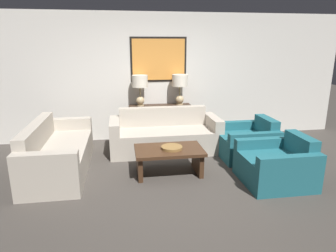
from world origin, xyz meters
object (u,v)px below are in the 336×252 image
object	(u,v)px
decorative_bowl	(172,148)
armchair_near_back_wall	(247,143)
table_lamp_left	(140,85)
console_table	(160,123)
coffee_table	(169,156)
table_lamp_right	(180,84)
couch_by_back_wall	(165,136)
armchair_near_camera	(277,166)
couch_by_side	(58,154)

from	to	relation	value
decorative_bowl	armchair_near_back_wall	xyz separation A→B (m)	(1.50, 0.56, -0.18)
table_lamp_left	decorative_bowl	bearing A→B (deg)	-78.52
console_table	armchair_near_back_wall	world-z (taller)	console_table
armchair_near_back_wall	coffee_table	bearing A→B (deg)	-160.57
table_lamp_left	decorative_bowl	distance (m)	1.98
table_lamp_right	couch_by_back_wall	world-z (taller)	table_lamp_right
decorative_bowl	armchair_near_camera	xyz separation A→B (m)	(1.50, -0.53, -0.18)
couch_by_back_wall	armchair_near_camera	distance (m)	2.19
couch_by_back_wall	table_lamp_right	bearing A→B (deg)	58.25
decorative_bowl	armchair_near_back_wall	distance (m)	1.61
table_lamp_right	armchair_near_back_wall	distance (m)	1.86
couch_by_back_wall	armchair_near_back_wall	bearing A→B (deg)	-21.02
console_table	decorative_bowl	bearing A→B (deg)	-91.74
armchair_near_back_wall	armchair_near_camera	distance (m)	1.09
console_table	armchair_near_back_wall	size ratio (longest dim) A/B	1.38
decorative_bowl	armchair_near_back_wall	bearing A→B (deg)	20.41
table_lamp_left	coffee_table	distance (m)	2.01
console_table	couch_by_back_wall	bearing A→B (deg)	-90.00
table_lamp_right	coffee_table	bearing A→B (deg)	-106.16
armchair_near_back_wall	armchair_near_camera	size ratio (longest dim) A/B	1.00
armchair_near_back_wall	couch_by_side	bearing A→B (deg)	-177.76
couch_by_back_wall	armchair_near_camera	bearing A→B (deg)	-48.67
couch_by_back_wall	decorative_bowl	bearing A→B (deg)	-92.80
decorative_bowl	couch_by_side	bearing A→B (deg)	166.69
console_table	couch_by_side	distance (m)	2.31
coffee_table	decorative_bowl	xyz separation A→B (m)	(0.04, -0.01, 0.14)
console_table	couch_by_side	bearing A→B (deg)	-143.93
couch_by_side	armchair_near_camera	xyz separation A→B (m)	(3.31, -0.96, -0.03)
decorative_bowl	armchair_near_camera	distance (m)	1.60
table_lamp_right	armchair_near_camera	xyz separation A→B (m)	(1.03, -2.32, -0.94)
console_table	armchair_near_camera	xyz separation A→B (m)	(1.44, -2.32, -0.12)
couch_by_back_wall	decorative_bowl	distance (m)	1.12
couch_by_side	coffee_table	xyz separation A→B (m)	(1.77, -0.41, 0.02)
table_lamp_right	coffee_table	xyz separation A→B (m)	(-0.51, -1.77, -0.90)
console_table	decorative_bowl	size ratio (longest dim) A/B	3.91
table_lamp_left	couch_by_back_wall	bearing A→B (deg)	-58.25
coffee_table	console_table	bearing A→B (deg)	86.89
table_lamp_left	armchair_near_camera	xyz separation A→B (m)	(1.86, -2.32, -0.94)
decorative_bowl	couch_by_back_wall	bearing A→B (deg)	87.20
couch_by_side	armchair_near_back_wall	bearing A→B (deg)	2.24
table_lamp_right	couch_by_side	world-z (taller)	table_lamp_right
couch_by_side	decorative_bowl	world-z (taller)	couch_by_side
couch_by_back_wall	armchair_near_back_wall	distance (m)	1.55
table_lamp_right	coffee_table	distance (m)	2.05
coffee_table	couch_by_side	bearing A→B (deg)	166.82
decorative_bowl	console_table	bearing A→B (deg)	88.26
table_lamp_left	coffee_table	xyz separation A→B (m)	(0.32, -1.77, -0.90)
couch_by_side	armchair_near_back_wall	xyz separation A→B (m)	(3.31, 0.13, -0.03)
couch_by_back_wall	armchair_near_back_wall	world-z (taller)	couch_by_back_wall
coffee_table	armchair_near_back_wall	distance (m)	1.63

